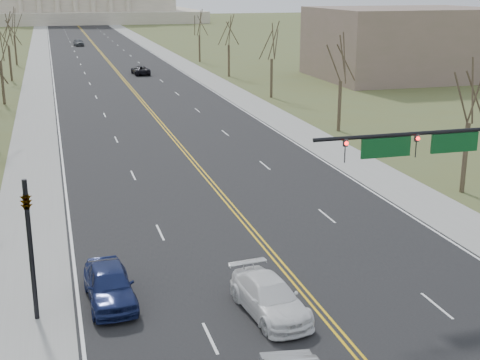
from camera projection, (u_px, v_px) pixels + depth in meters
road at (108, 61)px, 119.62m from camera, size 20.00×380.00×0.01m
sidewalk_left at (38, 63)px, 116.47m from camera, size 4.00×380.00×0.03m
sidewalk_right at (174, 59)px, 122.77m from camera, size 4.00×380.00×0.03m
center_line at (108, 61)px, 119.62m from camera, size 0.42×380.00×0.01m
edge_line_left at (51, 63)px, 117.05m from camera, size 0.15×380.00×0.01m
edge_line_right at (162, 59)px, 122.19m from camera, size 0.15×380.00×0.01m
signal_mast at (453, 153)px, 30.89m from camera, size 12.12×0.44×7.20m
signal_left at (29, 235)px, 26.51m from camera, size 0.32×0.36×6.00m
tree_r_0 at (471, 94)px, 42.47m from camera, size 3.74×3.74×8.50m
tree_r_1 at (341, 61)px, 60.93m from camera, size 3.74×3.74×8.50m
tree_r_2 at (272, 43)px, 79.39m from camera, size 3.74×3.74×8.50m
tree_r_3 at (229, 32)px, 97.84m from camera, size 3.74×3.74×8.50m
tree_l_3 at (7, 31)px, 93.30m from camera, size 3.96×3.96×9.00m
tree_r_4 at (199, 24)px, 116.30m from camera, size 3.74×3.74×8.50m
tree_l_4 at (13, 23)px, 111.76m from camera, size 3.96×3.96×9.00m
bldg_right_mass at (405, 43)px, 97.32m from camera, size 25.00×20.00×10.00m
car_sb_inner_second at (270, 297)px, 27.76m from camera, size 2.64×5.31×1.48m
car_sb_outer_second at (109, 285)px, 28.76m from camera, size 2.16×4.92×1.65m
car_far_nb at (140, 70)px, 101.52m from camera, size 2.62×5.04×1.36m
car_far_sb at (78, 42)px, 148.36m from camera, size 2.39×4.82×1.58m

